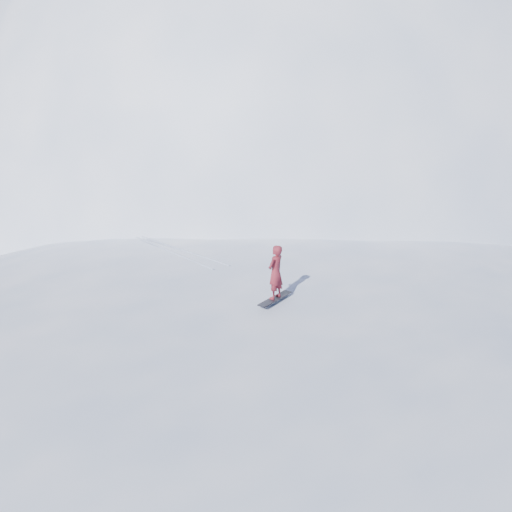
% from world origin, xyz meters
% --- Properties ---
extents(ground, '(400.00, 400.00, 0.00)m').
position_xyz_m(ground, '(0.00, 0.00, 0.00)').
color(ground, white).
rests_on(ground, ground).
extents(near_ridge, '(36.00, 28.00, 4.80)m').
position_xyz_m(near_ridge, '(1.00, 3.00, 0.00)').
color(near_ridge, white).
rests_on(near_ridge, ground).
extents(summit_peak, '(60.00, 56.00, 56.00)m').
position_xyz_m(summit_peak, '(22.00, 26.00, 0.00)').
color(summit_peak, white).
rests_on(summit_peak, ground).
extents(peak_shoulder, '(28.00, 24.00, 18.00)m').
position_xyz_m(peak_shoulder, '(10.00, 20.00, 0.00)').
color(peak_shoulder, white).
rests_on(peak_shoulder, ground).
extents(wind_bumps, '(16.00, 14.40, 1.00)m').
position_xyz_m(wind_bumps, '(-0.56, 2.12, 0.00)').
color(wind_bumps, white).
rests_on(wind_bumps, ground).
extents(snowboard, '(1.49, 0.73, 0.02)m').
position_xyz_m(snowboard, '(-1.11, -1.00, 2.41)').
color(snowboard, black).
rests_on(snowboard, near_ridge).
extents(snowboarder, '(0.69, 0.56, 1.65)m').
position_xyz_m(snowboarder, '(-1.11, -1.00, 3.25)').
color(snowboarder, maroon).
rests_on(snowboarder, snowboard).
extents(board_tracks, '(1.35, 5.98, 0.04)m').
position_xyz_m(board_tracks, '(-1.29, 5.44, 2.42)').
color(board_tracks, silver).
rests_on(board_tracks, ground).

